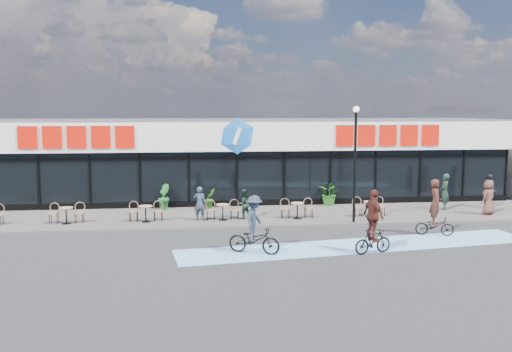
{
  "coord_description": "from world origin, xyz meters",
  "views": [
    {
      "loc": [
        -2.21,
        -21.05,
        5.18
      ],
      "look_at": [
        0.61,
        3.5,
        2.11
      ],
      "focal_mm": 38.0,
      "sensor_mm": 36.0,
      "label": 1
    }
  ],
  "objects_px": {
    "potted_plant_right": "(330,193)",
    "patron_right": "(244,204)",
    "pedestrian_c": "(489,197)",
    "cyclist_b": "(435,215)",
    "lamp_post": "(355,154)",
    "potted_plant_left": "(164,197)",
    "pedestrian_b": "(489,191)",
    "patron_left": "(200,203)",
    "cyclist_a": "(373,225)",
    "potted_plant_mid": "(210,198)",
    "pedestrian_a": "(445,192)"
  },
  "relations": [
    {
      "from": "patron_left",
      "to": "pedestrian_a",
      "type": "xyz_separation_m",
      "value": [
        12.34,
        1.25,
        0.13
      ]
    },
    {
      "from": "lamp_post",
      "to": "pedestrian_c",
      "type": "xyz_separation_m",
      "value": [
        6.98,
        0.98,
        -2.24
      ]
    },
    {
      "from": "pedestrian_c",
      "to": "potted_plant_right",
      "type": "bearing_deg",
      "value": -54.61
    },
    {
      "from": "patron_right",
      "to": "potted_plant_left",
      "type": "bearing_deg",
      "value": -59.28
    },
    {
      "from": "pedestrian_b",
      "to": "lamp_post",
      "type": "bearing_deg",
      "value": 115.66
    },
    {
      "from": "potted_plant_mid",
      "to": "cyclist_a",
      "type": "height_order",
      "value": "cyclist_a"
    },
    {
      "from": "potted_plant_right",
      "to": "cyclist_a",
      "type": "xyz_separation_m",
      "value": [
        -0.8,
        -9.35,
        0.31
      ]
    },
    {
      "from": "patron_right",
      "to": "cyclist_b",
      "type": "relative_size",
      "value": 0.59
    },
    {
      "from": "patron_left",
      "to": "cyclist_a",
      "type": "xyz_separation_m",
      "value": [
        6.12,
        -6.14,
        0.17
      ]
    },
    {
      "from": "pedestrian_c",
      "to": "cyclist_b",
      "type": "distance_m",
      "value": 5.54
    },
    {
      "from": "potted_plant_mid",
      "to": "patron_left",
      "type": "height_order",
      "value": "patron_left"
    },
    {
      "from": "patron_right",
      "to": "pedestrian_a",
      "type": "xyz_separation_m",
      "value": [
        10.32,
        1.12,
        0.22
      ]
    },
    {
      "from": "lamp_post",
      "to": "cyclist_a",
      "type": "height_order",
      "value": "lamp_post"
    },
    {
      "from": "potted_plant_right",
      "to": "potted_plant_mid",
      "type": "bearing_deg",
      "value": -178.1
    },
    {
      "from": "potted_plant_right",
      "to": "cyclist_b",
      "type": "bearing_deg",
      "value": -68.95
    },
    {
      "from": "cyclist_b",
      "to": "cyclist_a",
      "type": "bearing_deg",
      "value": -144.61
    },
    {
      "from": "pedestrian_b",
      "to": "pedestrian_c",
      "type": "xyz_separation_m",
      "value": [
        -1.07,
        -1.83,
        -0.02
      ]
    },
    {
      "from": "potted_plant_right",
      "to": "pedestrian_b",
      "type": "relative_size",
      "value": 0.73
    },
    {
      "from": "pedestrian_a",
      "to": "potted_plant_right",
      "type": "bearing_deg",
      "value": -86.11
    },
    {
      "from": "potted_plant_left",
      "to": "pedestrian_a",
      "type": "bearing_deg",
      "value": -7.23
    },
    {
      "from": "cyclist_b",
      "to": "potted_plant_left",
      "type": "bearing_deg",
      "value": 149.38
    },
    {
      "from": "patron_left",
      "to": "pedestrian_b",
      "type": "relative_size",
      "value": 0.9
    },
    {
      "from": "potted_plant_mid",
      "to": "cyclist_b",
      "type": "bearing_deg",
      "value": -36.53
    },
    {
      "from": "potted_plant_mid",
      "to": "patron_right",
      "type": "xyz_separation_m",
      "value": [
        1.48,
        -2.87,
        0.17
      ]
    },
    {
      "from": "lamp_post",
      "to": "pedestrian_c",
      "type": "height_order",
      "value": "lamp_post"
    },
    {
      "from": "patron_left",
      "to": "cyclist_a",
      "type": "distance_m",
      "value": 8.67
    },
    {
      "from": "potted_plant_mid",
      "to": "potted_plant_right",
      "type": "bearing_deg",
      "value": 1.9
    },
    {
      "from": "patron_right",
      "to": "pedestrian_b",
      "type": "distance_m",
      "value": 13.01
    },
    {
      "from": "lamp_post",
      "to": "cyclist_b",
      "type": "relative_size",
      "value": 2.22
    },
    {
      "from": "potted_plant_left",
      "to": "patron_left",
      "type": "xyz_separation_m",
      "value": [
        1.81,
        -3.04,
        0.14
      ]
    },
    {
      "from": "patron_left",
      "to": "patron_right",
      "type": "relative_size",
      "value": 1.13
    },
    {
      "from": "patron_right",
      "to": "lamp_post",
      "type": "bearing_deg",
      "value": 142.88
    },
    {
      "from": "patron_left",
      "to": "cyclist_a",
      "type": "bearing_deg",
      "value": 151.1
    },
    {
      "from": "pedestrian_b",
      "to": "cyclist_b",
      "type": "xyz_separation_m",
      "value": [
        -5.38,
        -5.31,
        -0.1
      ]
    },
    {
      "from": "potted_plant_mid",
      "to": "cyclist_a",
      "type": "relative_size",
      "value": 0.44
    },
    {
      "from": "pedestrian_c",
      "to": "cyclist_a",
      "type": "xyz_separation_m",
      "value": [
        -7.76,
        -5.94,
        0.11
      ]
    },
    {
      "from": "patron_right",
      "to": "cyclist_a",
      "type": "height_order",
      "value": "cyclist_a"
    },
    {
      "from": "lamp_post",
      "to": "cyclist_a",
      "type": "xyz_separation_m",
      "value": [
        -0.78,
        -4.95,
        -2.14
      ]
    },
    {
      "from": "potted_plant_right",
      "to": "cyclist_b",
      "type": "distance_m",
      "value": 7.39
    },
    {
      "from": "pedestrian_b",
      "to": "potted_plant_mid",
      "type": "bearing_deg",
      "value": 90.96
    },
    {
      "from": "potted_plant_mid",
      "to": "pedestrian_a",
      "type": "distance_m",
      "value": 11.93
    },
    {
      "from": "pedestrian_a",
      "to": "potted_plant_left",
      "type": "bearing_deg",
      "value": -73.51
    },
    {
      "from": "potted_plant_mid",
      "to": "potted_plant_right",
      "type": "xyz_separation_m",
      "value": [
        6.37,
        0.21,
        0.12
      ]
    },
    {
      "from": "potted_plant_mid",
      "to": "pedestrian_b",
      "type": "distance_m",
      "value": 14.47
    },
    {
      "from": "potted_plant_mid",
      "to": "potted_plant_left",
      "type": "bearing_deg",
      "value": 178.82
    },
    {
      "from": "potted_plant_mid",
      "to": "patron_left",
      "type": "xyz_separation_m",
      "value": [
        -0.55,
        -3.0,
        0.27
      ]
    },
    {
      "from": "cyclist_b",
      "to": "lamp_post",
      "type": "bearing_deg",
      "value": 136.85
    },
    {
      "from": "potted_plant_right",
      "to": "pedestrian_c",
      "type": "height_order",
      "value": "pedestrian_c"
    },
    {
      "from": "potted_plant_right",
      "to": "patron_right",
      "type": "bearing_deg",
      "value": -147.82
    },
    {
      "from": "pedestrian_a",
      "to": "pedestrian_b",
      "type": "xyz_separation_m",
      "value": [
        2.61,
        0.38,
        -0.05
      ]
    }
  ]
}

